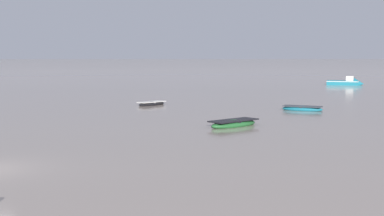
{
  "coord_description": "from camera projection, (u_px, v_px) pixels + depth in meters",
  "views": [
    {
      "loc": [
        8.33,
        -25.46,
        5.19
      ],
      "look_at": [
        10.37,
        22.68,
        0.49
      ],
      "focal_mm": 53.88,
      "sensor_mm": 36.0,
      "label": 1
    }
  ],
  "objects": [
    {
      "name": "rowboat_moored_3",
      "position": [
        234.0,
        124.0,
        40.31
      ],
      "size": [
        4.09,
        3.69,
        0.65
      ],
      "rotation": [
        0.0,
        0.0,
        3.82
      ],
      "color": "#23602D",
      "rests_on": "ground"
    },
    {
      "name": "motorboat_moored_0",
      "position": [
        348.0,
        83.0,
        90.42
      ],
      "size": [
        5.9,
        3.88,
        2.12
      ],
      "rotation": [
        0.0,
        0.0,
        5.9
      ],
      "color": "#197084",
      "rests_on": "ground"
    },
    {
      "name": "rowboat_moored_4",
      "position": [
        152.0,
        104.0,
        56.35
      ],
      "size": [
        3.05,
        3.05,
        0.51
      ],
      "rotation": [
        0.0,
        0.0,
        3.93
      ],
      "color": "black",
      "rests_on": "ground"
    },
    {
      "name": "rowboat_moored_0",
      "position": [
        302.0,
        109.0,
        51.21
      ],
      "size": [
        3.8,
        2.81,
        0.58
      ],
      "rotation": [
        0.0,
        0.0,
        2.65
      ],
      "color": "#197084",
      "rests_on": "ground"
    }
  ]
}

